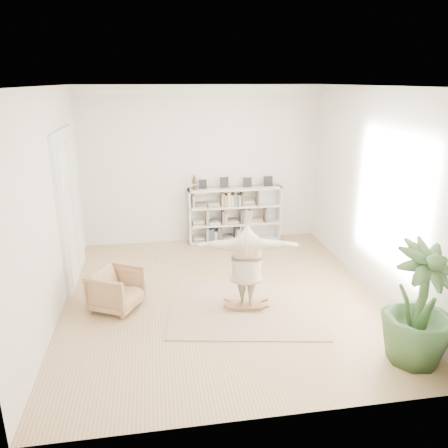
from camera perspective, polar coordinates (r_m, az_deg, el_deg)
name	(u,v)px	position (r m, az deg, el deg)	size (l,w,h in m)	color
floor	(222,296)	(7.93, -0.22, -9.45)	(6.00, 6.00, 0.00)	#92724B
room_shell	(201,89)	(9.93, -3.03, 17.23)	(6.00, 6.00, 6.00)	silver
doors	(69,208)	(8.69, -19.54, 1.94)	(0.09, 1.78, 2.92)	white
bookshelf	(235,215)	(10.38, 1.39, 1.17)	(2.20, 0.35, 1.64)	silver
armchair	(116,289)	(7.63, -13.90, -8.29)	(0.74, 0.76, 0.69)	tan
rug	(246,308)	(7.55, 2.87, -10.89)	(2.50, 2.00, 0.02)	tan
rocker_board	(246,305)	(7.52, 2.88, -10.49)	(0.57, 0.40, 0.11)	brown
person	(247,264)	(7.19, 2.97, -5.18)	(1.72, 0.47, 1.40)	#C2AE92
houseplant	(420,305)	(6.43, 24.23, -9.64)	(0.95, 0.95, 1.70)	#33552A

